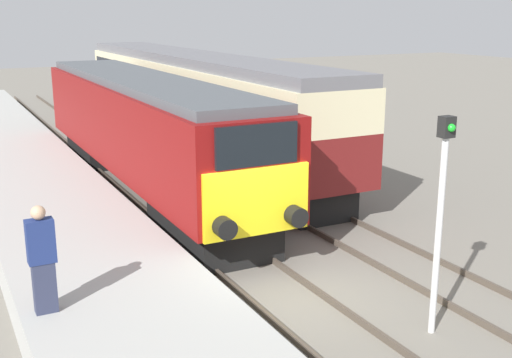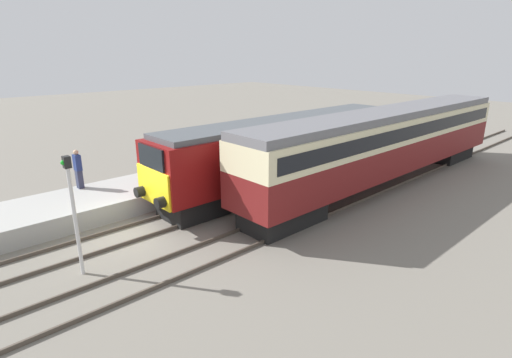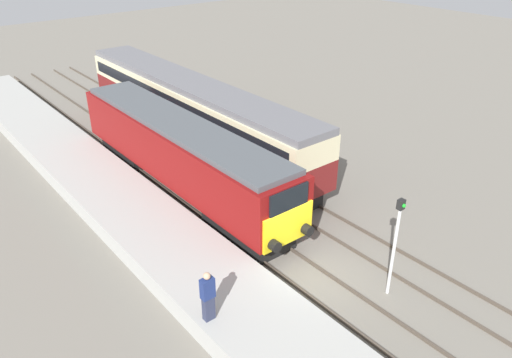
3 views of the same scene
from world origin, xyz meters
TOP-DOWN VIEW (x-y plane):
  - ground_plane at (0.00, 0.00)m, footprint 120.00×120.00m
  - platform_left at (-3.30, 8.00)m, footprint 3.50×50.00m
  - rails_near_track at (0.00, 5.00)m, footprint 1.51×60.00m
  - rails_far_track at (3.40, 5.00)m, footprint 1.50×60.00m
  - locomotive at (0.00, 8.73)m, footprint 2.70×16.01m
  - passenger_carriage at (3.40, 12.99)m, footprint 2.75×20.43m
  - person_on_platform at (-4.61, -0.40)m, footprint 0.44×0.26m
  - signal_post at (1.70, -2.69)m, footprint 0.24×0.28m

SIDE VIEW (x-z plane):
  - ground_plane at x=0.00m, z-range 0.00..0.00m
  - rails_near_track at x=0.00m, z-range 0.00..0.14m
  - rails_far_track at x=3.40m, z-range 0.00..0.14m
  - platform_left at x=-3.30m, z-range 0.00..0.83m
  - person_on_platform at x=-4.61m, z-range 0.84..2.67m
  - locomotive at x=0.00m, z-range 0.25..3.95m
  - signal_post at x=1.70m, z-range 0.37..4.33m
  - passenger_carriage at x=3.40m, z-range 0.44..4.51m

